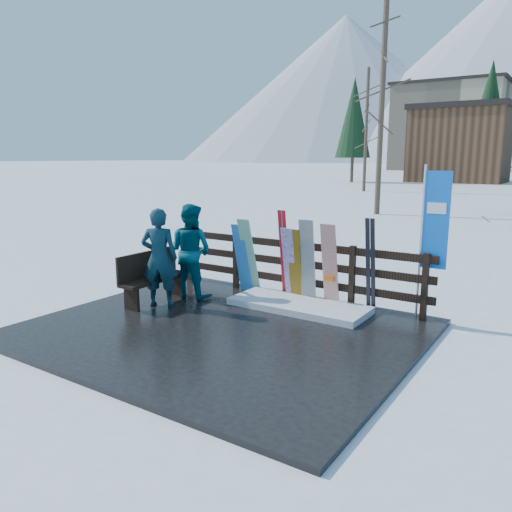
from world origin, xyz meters
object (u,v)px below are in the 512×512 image
Objects in this scene: snowboard_2 at (295,265)px; snowboard_3 at (289,264)px; snowboard_4 at (307,262)px; snowboard_5 at (330,266)px; bench at (152,275)px; snowboard_1 at (249,256)px; person_front at (159,258)px; person_back at (191,251)px; snowboard_0 at (242,258)px; rental_flag at (432,226)px.

snowboard_2 is 0.99× the size of snowboard_3.
snowboard_5 is at bearing -0.00° from snowboard_4.
snowboard_1 reaches higher than bench.
person_front reaches higher than snowboard_3.
snowboard_5 is (0.84, -0.00, 0.07)m from snowboard_3.
person_back is at bearing -158.78° from snowboard_4.
snowboard_3 is at bearing 180.00° from snowboard_5.
snowboard_2 is 0.89× the size of snowboard_4.
snowboard_4 is 2.73m from person_front.
snowboard_0 is 1.10m from snowboard_3.
snowboard_3 is (-0.12, 0.00, 0.01)m from snowboard_2.
person_back is at bearing -134.56° from snowboard_1.
person_front is 0.81m from person_back.
snowboard_5 is at bearing -0.00° from snowboard_1.
snowboard_5 is 3.11m from person_front.
person_back reaches higher than snowboard_5.
rental_flag reaches higher than snowboard_2.
person_front is (-0.87, -1.63, 0.14)m from snowboard_1.
snowboard_0 is 0.18m from snowboard_1.
snowboard_0 is at bearing 56.22° from bench.
snowboard_0 is at bearing 180.00° from snowboard_1.
snowboard_2 is 0.78× the size of person_front.
snowboard_1 is 1.12× the size of snowboard_2.
snowboard_3 is at bearing -158.44° from person_back.
bench is 0.94× the size of snowboard_1.
snowboard_4 is 0.62× the size of rental_flag.
person_front is 0.99× the size of person_back.
snowboard_3 reaches higher than snowboard_0.
snowboard_0 is 0.79× the size of person_back.
rental_flag is (3.63, 0.27, 0.90)m from snowboard_0.
bench is 1.05× the size of snowboard_2.
snowboard_3 reaches higher than bench.
snowboard_5 is 2.72m from person_back.
person_front is at bearing -139.68° from snowboard_2.
snowboard_3 is 0.79× the size of person_front.
person_front is (-1.92, -1.63, 0.21)m from snowboard_2.
snowboard_4 is 0.46m from snowboard_5.
snowboard_2 is 0.90× the size of snowboard_5.
person_front is at bearing 82.40° from person_back.
snowboard_5 is at bearing -0.00° from snowboard_3.
snowboard_4 is 1.02× the size of snowboard_5.
person_back is at bearing -154.63° from snowboard_3.
snowboard_1 is at bearing -147.38° from person_front.
person_front is (-2.18, -1.63, 0.11)m from snowboard_4.
snowboard_4 reaches higher than bench.
snowboard_0 is at bearing 180.00° from snowboard_5.
bench is 1.84m from snowboard_0.
snowboard_4 reaches higher than snowboard_5.
snowboard_2 is at bearing 180.00° from snowboard_5.
person_back is (-0.64, -0.83, 0.21)m from snowboard_0.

